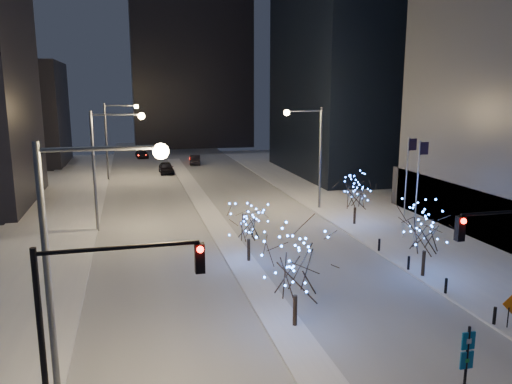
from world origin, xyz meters
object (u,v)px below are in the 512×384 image
object	(u,v)px
traffic_signal_west	(92,312)
holiday_tree_plaza_far	(356,192)
holiday_tree_median_far	(249,224)
car_near	(166,168)
car_far	(142,154)
holiday_tree_plaza_near	(426,229)
wayfinding_sign	(467,356)
construction_sign	(512,307)
holiday_tree_median_near	(296,264)
street_lamp_w_far	(114,131)
street_lamp_east	(312,145)
street_lamp_w_near	(78,242)
street_lamp_w_mid	(107,154)
car_mid	(195,160)

from	to	relation	value
traffic_signal_west	holiday_tree_plaza_far	world-z (taller)	traffic_signal_west
holiday_tree_median_far	holiday_tree_plaza_far	size ratio (longest dim) A/B	0.87
car_near	car_far	xyz separation A→B (m)	(-2.90, 18.04, -0.11)
holiday_tree_plaza_near	wayfinding_sign	distance (m)	13.08
holiday_tree_plaza_near	construction_sign	bearing A→B (deg)	-87.89
holiday_tree_median_far	wayfinding_sign	distance (m)	17.73
traffic_signal_west	holiday_tree_median_near	size ratio (longest dim) A/B	1.37
street_lamp_w_far	street_lamp_east	size ratio (longest dim) A/B	1.00
street_lamp_east	car_far	size ratio (longest dim) A/B	2.07
street_lamp_w_near	car_far	distance (m)	71.97
street_lamp_w_mid	car_far	size ratio (longest dim) A/B	2.07
construction_sign	car_far	bearing A→B (deg)	111.78
holiday_tree_median_near	holiday_tree_plaza_far	size ratio (longest dim) A/B	1.14
car_near	holiday_tree_plaza_far	world-z (taller)	holiday_tree_plaza_far
street_lamp_w_near	holiday_tree_median_far	xyz separation A→B (m)	(9.44, 14.27, -3.75)
holiday_tree_plaza_far	wayfinding_sign	bearing A→B (deg)	-105.86
street_lamp_w_mid	construction_sign	size ratio (longest dim) A/B	5.67
holiday_tree_plaza_near	traffic_signal_west	bearing A→B (deg)	-150.27
traffic_signal_west	car_mid	size ratio (longest dim) A/B	1.54
holiday_tree_median_near	street_lamp_w_far	bearing A→B (deg)	101.68
traffic_signal_west	holiday_tree_median_near	xyz separation A→B (m)	(8.94, 6.35, -1.44)
construction_sign	holiday_tree_plaza_near	bearing A→B (deg)	101.13
street_lamp_w_mid	holiday_tree_plaza_near	xyz separation A→B (m)	(19.44, -16.19, -3.33)
car_far	holiday_tree_plaza_far	size ratio (longest dim) A/B	1.08
street_lamp_w_near	car_mid	bearing A→B (deg)	79.08
construction_sign	holiday_tree_median_near	bearing A→B (deg)	173.69
street_lamp_w_far	holiday_tree_median_far	world-z (taller)	street_lamp_w_far
car_far	construction_sign	size ratio (longest dim) A/B	2.74
traffic_signal_west	holiday_tree_median_far	bearing A→B (deg)	61.21
street_lamp_w_far	street_lamp_w_mid	bearing A→B (deg)	-90.00
street_lamp_w_mid	holiday_tree_plaza_far	bearing A→B (deg)	-9.95
car_near	construction_sign	xyz separation A→B (m)	(12.98, -52.06, 0.40)
car_far	wayfinding_sign	world-z (taller)	wayfinding_sign
car_far	holiday_tree_median_near	distance (m)	67.57
traffic_signal_west	car_far	xyz separation A→B (m)	(3.33, 73.63, -4.06)
street_lamp_w_near	traffic_signal_west	world-z (taller)	street_lamp_w_near
car_near	wayfinding_sign	size ratio (longest dim) A/B	1.56
street_lamp_east	holiday_tree_median_far	world-z (taller)	street_lamp_east
street_lamp_w_far	traffic_signal_west	world-z (taller)	street_lamp_w_far
holiday_tree_plaza_far	construction_sign	world-z (taller)	holiday_tree_plaza_far
car_far	holiday_tree_median_far	world-z (taller)	holiday_tree_median_far
street_lamp_east	car_mid	size ratio (longest dim) A/B	2.20
traffic_signal_west	car_far	distance (m)	73.82
holiday_tree_plaza_near	car_far	bearing A→B (deg)	103.95
holiday_tree_median_far	holiday_tree_plaza_near	xyz separation A→B (m)	(10.00, -5.46, 0.42)
street_lamp_east	wayfinding_sign	xyz separation A→B (m)	(-5.26, -30.90, -4.57)
street_lamp_w_mid	street_lamp_w_near	bearing A→B (deg)	-90.00
holiday_tree_plaza_near	construction_sign	size ratio (longest dim) A/B	2.66
street_lamp_w_near	street_lamp_east	xyz separation A→B (m)	(19.02, 28.00, -0.05)
street_lamp_w_far	wayfinding_sign	bearing A→B (deg)	-75.42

